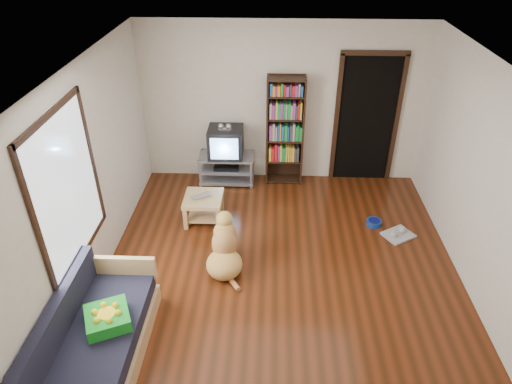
{
  "coord_description": "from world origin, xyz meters",
  "views": [
    {
      "loc": [
        -0.15,
        -4.39,
        3.95
      ],
      "look_at": [
        -0.34,
        0.49,
        0.9
      ],
      "focal_mm": 32.0,
      "sensor_mm": 36.0,
      "label": 1
    }
  ],
  "objects_px": {
    "bookshelf": "(285,126)",
    "coffee_table": "(204,204)",
    "dog_bowl": "(374,223)",
    "dog": "(225,250)",
    "laptop": "(203,197)",
    "sofa": "(96,342)",
    "tv_stand": "(227,168)",
    "green_cushion": "(108,318)",
    "crt_tv": "(226,141)",
    "grey_rag": "(398,235)"
  },
  "relations": [
    {
      "from": "green_cushion",
      "to": "grey_rag",
      "type": "distance_m",
      "value": 4.04
    },
    {
      "from": "dog_bowl",
      "to": "tv_stand",
      "type": "height_order",
      "value": "tv_stand"
    },
    {
      "from": "sofa",
      "to": "laptop",
      "type": "bearing_deg",
      "value": 73.34
    },
    {
      "from": "grey_rag",
      "to": "crt_tv",
      "type": "xyz_separation_m",
      "value": [
        -2.56,
        1.43,
        0.73
      ]
    },
    {
      "from": "dog",
      "to": "crt_tv",
      "type": "bearing_deg",
      "value": 94.61
    },
    {
      "from": "dog",
      "to": "tv_stand",
      "type": "bearing_deg",
      "value": 94.66
    },
    {
      "from": "tv_stand",
      "to": "dog",
      "type": "relative_size",
      "value": 1.02
    },
    {
      "from": "coffee_table",
      "to": "dog",
      "type": "height_order",
      "value": "dog"
    },
    {
      "from": "bookshelf",
      "to": "sofa",
      "type": "distance_m",
      "value": 4.26
    },
    {
      "from": "sofa",
      "to": "coffee_table",
      "type": "xyz_separation_m",
      "value": [
        0.74,
        2.51,
        0.02
      ]
    },
    {
      "from": "bookshelf",
      "to": "grey_rag",
      "type": "bearing_deg",
      "value": -42.99
    },
    {
      "from": "laptop",
      "to": "bookshelf",
      "type": "distance_m",
      "value": 1.82
    },
    {
      "from": "laptop",
      "to": "coffee_table",
      "type": "distance_m",
      "value": 0.14
    },
    {
      "from": "green_cushion",
      "to": "tv_stand",
      "type": "xyz_separation_m",
      "value": [
        0.85,
        3.52,
        -0.22
      ]
    },
    {
      "from": "crt_tv",
      "to": "bookshelf",
      "type": "xyz_separation_m",
      "value": [
        0.95,
        0.07,
        0.26
      ]
    },
    {
      "from": "bookshelf",
      "to": "dog",
      "type": "relative_size",
      "value": 2.04
    },
    {
      "from": "dog_bowl",
      "to": "dog",
      "type": "bearing_deg",
      "value": -154.67
    },
    {
      "from": "grey_rag",
      "to": "dog",
      "type": "xyz_separation_m",
      "value": [
        -2.39,
        -0.74,
        0.25
      ]
    },
    {
      "from": "bookshelf",
      "to": "coffee_table",
      "type": "height_order",
      "value": "bookshelf"
    },
    {
      "from": "dog_bowl",
      "to": "grey_rag",
      "type": "height_order",
      "value": "dog_bowl"
    },
    {
      "from": "laptop",
      "to": "dog",
      "type": "relative_size",
      "value": 0.34
    },
    {
      "from": "green_cushion",
      "to": "crt_tv",
      "type": "xyz_separation_m",
      "value": [
        0.85,
        3.54,
        0.25
      ]
    },
    {
      "from": "sofa",
      "to": "dog",
      "type": "height_order",
      "value": "sofa"
    },
    {
      "from": "green_cushion",
      "to": "bookshelf",
      "type": "distance_m",
      "value": 4.07
    },
    {
      "from": "sofa",
      "to": "green_cushion",
      "type": "bearing_deg",
      "value": 41.49
    },
    {
      "from": "bookshelf",
      "to": "coffee_table",
      "type": "bearing_deg",
      "value": -134.19
    },
    {
      "from": "tv_stand",
      "to": "bookshelf",
      "type": "bearing_deg",
      "value": 5.63
    },
    {
      "from": "coffee_table",
      "to": "dog",
      "type": "distance_m",
      "value": 1.1
    },
    {
      "from": "laptop",
      "to": "dog",
      "type": "distance_m",
      "value": 1.09
    },
    {
      "from": "crt_tv",
      "to": "dog",
      "type": "bearing_deg",
      "value": -85.39
    },
    {
      "from": "green_cushion",
      "to": "sofa",
      "type": "bearing_deg",
      "value": -162.94
    },
    {
      "from": "crt_tv",
      "to": "coffee_table",
      "type": "height_order",
      "value": "crt_tv"
    },
    {
      "from": "tv_stand",
      "to": "dog",
      "type": "height_order",
      "value": "dog"
    },
    {
      "from": "bookshelf",
      "to": "sofa",
      "type": "height_order",
      "value": "bookshelf"
    },
    {
      "from": "sofa",
      "to": "coffee_table",
      "type": "height_order",
      "value": "sofa"
    },
    {
      "from": "laptop",
      "to": "dog",
      "type": "bearing_deg",
      "value": -102.13
    },
    {
      "from": "sofa",
      "to": "dog",
      "type": "bearing_deg",
      "value": 52.21
    },
    {
      "from": "tv_stand",
      "to": "bookshelf",
      "type": "relative_size",
      "value": 0.5
    },
    {
      "from": "dog",
      "to": "grey_rag",
      "type": "bearing_deg",
      "value": 17.18
    },
    {
      "from": "dog_bowl",
      "to": "coffee_table",
      "type": "distance_m",
      "value": 2.51
    },
    {
      "from": "laptop",
      "to": "green_cushion",
      "type": "bearing_deg",
      "value": -138.99
    },
    {
      "from": "grey_rag",
      "to": "sofa",
      "type": "height_order",
      "value": "sofa"
    },
    {
      "from": "dog_bowl",
      "to": "dog",
      "type": "relative_size",
      "value": 0.25
    },
    {
      "from": "grey_rag",
      "to": "sofa",
      "type": "relative_size",
      "value": 0.22
    },
    {
      "from": "sofa",
      "to": "tv_stand",
      "type": "bearing_deg",
      "value": 74.98
    },
    {
      "from": "crt_tv",
      "to": "sofa",
      "type": "relative_size",
      "value": 0.32
    },
    {
      "from": "bookshelf",
      "to": "tv_stand",
      "type": "bearing_deg",
      "value": -174.37
    },
    {
      "from": "grey_rag",
      "to": "dog",
      "type": "bearing_deg",
      "value": -162.82
    },
    {
      "from": "laptop",
      "to": "crt_tv",
      "type": "xyz_separation_m",
      "value": [
        0.23,
        1.17,
        0.33
      ]
    },
    {
      "from": "dog_bowl",
      "to": "bookshelf",
      "type": "relative_size",
      "value": 0.12
    }
  ]
}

